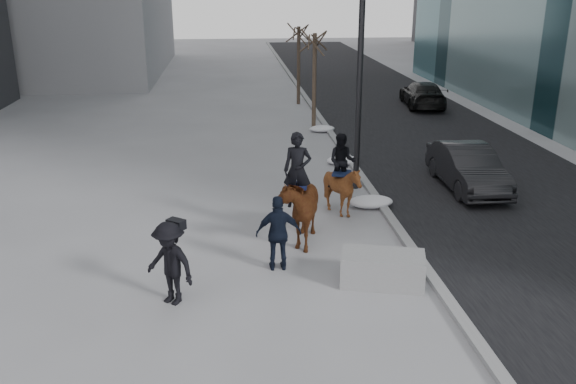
{
  "coord_description": "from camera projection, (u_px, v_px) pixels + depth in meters",
  "views": [
    {
      "loc": [
        -1.34,
        -12.38,
        6.22
      ],
      "look_at": [
        0.0,
        1.2,
        1.5
      ],
      "focal_mm": 38.0,
      "sensor_mm": 36.0,
      "label": 1
    }
  ],
  "objects": [
    {
      "name": "car_far",
      "position": [
        423.0,
        94.0,
        31.83
      ],
      "size": [
        2.31,
        4.69,
        1.31
      ],
      "primitive_type": "imported",
      "rotation": [
        0.0,
        0.0,
        3.03
      ],
      "color": "black",
      "rests_on": "ground"
    },
    {
      "name": "snow_piles",
      "position": [
        346.0,
        164.0,
        21.41
      ],
      "size": [
        1.28,
        10.2,
        0.33
      ],
      "color": "silver",
      "rests_on": "ground"
    },
    {
      "name": "car_near",
      "position": [
        468.0,
        167.0,
        19.17
      ],
      "size": [
        1.51,
        4.19,
        1.38
      ],
      "primitive_type": "imported",
      "rotation": [
        0.0,
        0.0,
        -0.01
      ],
      "color": "black",
      "rests_on": "ground"
    },
    {
      "name": "road",
      "position": [
        444.0,
        149.0,
        23.85
      ],
      "size": [
        8.0,
        90.0,
        0.01
      ],
      "primitive_type": "cube",
      "color": "black",
      "rests_on": "ground"
    },
    {
      "name": "mounted_left",
      "position": [
        298.0,
        202.0,
        15.14
      ],
      "size": [
        1.38,
        2.3,
        2.77
      ],
      "color": "#451A0D",
      "rests_on": "ground"
    },
    {
      "name": "tree_far",
      "position": [
        299.0,
        62.0,
        32.02
      ],
      "size": [
        1.2,
        1.2,
        4.48
      ],
      "primitive_type": null,
      "color": "#32251D",
      "rests_on": "ground"
    },
    {
      "name": "tree_near",
      "position": [
        314.0,
        77.0,
        26.38
      ],
      "size": [
        1.2,
        1.2,
        4.62
      ],
      "primitive_type": null,
      "color": "#3C2E23",
      "rests_on": "ground"
    },
    {
      "name": "curb",
      "position": [
        343.0,
        151.0,
        23.47
      ],
      "size": [
        0.25,
        90.0,
        0.12
      ],
      "primitive_type": "cube",
      "color": "gray",
      "rests_on": "ground"
    },
    {
      "name": "camera_crew",
      "position": [
        170.0,
        263.0,
        12.2
      ],
      "size": [
        1.3,
        1.2,
        1.75
      ],
      "color": "black",
      "rests_on": "ground"
    },
    {
      "name": "mounted_right",
      "position": [
        342.0,
        183.0,
        16.9
      ],
      "size": [
        1.59,
        1.68,
        2.31
      ],
      "color": "#4B230F",
      "rests_on": "ground"
    },
    {
      "name": "ground",
      "position": [
        293.0,
        272.0,
        13.8
      ],
      "size": [
        120.0,
        120.0,
        0.0
      ],
      "primitive_type": "plane",
      "color": "gray",
      "rests_on": "ground"
    },
    {
      "name": "planter",
      "position": [
        383.0,
        269.0,
        13.14
      ],
      "size": [
        1.94,
        1.3,
        0.71
      ],
      "primitive_type": "cube",
      "rotation": [
        0.0,
        0.0,
        -0.26
      ],
      "color": "gray",
      "rests_on": "ground"
    },
    {
      "name": "lamppost",
      "position": [
        362.0,
        26.0,
        17.75
      ],
      "size": [
        0.25,
        0.8,
        9.09
      ],
      "color": "black",
      "rests_on": "ground"
    },
    {
      "name": "feeder",
      "position": [
        279.0,
        233.0,
        13.66
      ],
      "size": [
        1.04,
        0.87,
        1.75
      ],
      "color": "black",
      "rests_on": "ground"
    }
  ]
}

